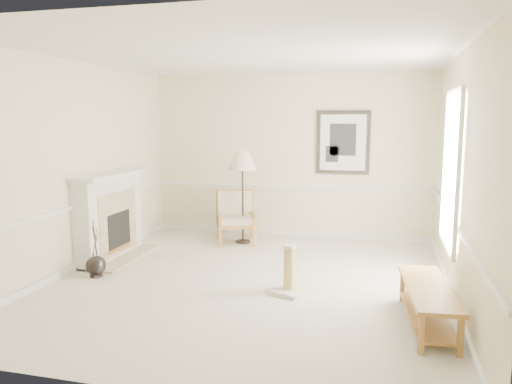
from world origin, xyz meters
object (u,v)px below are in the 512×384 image
(armchair, at_px, (236,215))
(scratching_post, at_px, (289,278))
(bench, at_px, (428,299))
(floor_vase, at_px, (96,266))
(floor_lamp, at_px, (243,163))

(armchair, distance_m, scratching_post, 2.73)
(scratching_post, bearing_deg, armchair, 120.82)
(bench, bearing_deg, scratching_post, 159.06)
(bench, bearing_deg, floor_vase, 172.44)
(floor_vase, distance_m, armchair, 2.70)
(bench, relative_size, scratching_post, 2.49)
(floor_vase, bearing_deg, floor_lamp, 58.79)
(floor_lamp, bearing_deg, scratching_post, -61.26)
(floor_lamp, xyz_separation_m, bench, (2.80, -2.86, -1.09))
(floor_vase, xyz_separation_m, bench, (4.20, -0.56, 0.14))
(floor_lamp, relative_size, bench, 1.04)
(floor_lamp, height_order, scratching_post, floor_lamp)
(floor_vase, xyz_separation_m, armchair, (1.25, 2.37, 0.32))
(armchair, xyz_separation_m, bench, (2.95, -2.93, -0.18))
(floor_vase, bearing_deg, bench, -7.56)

